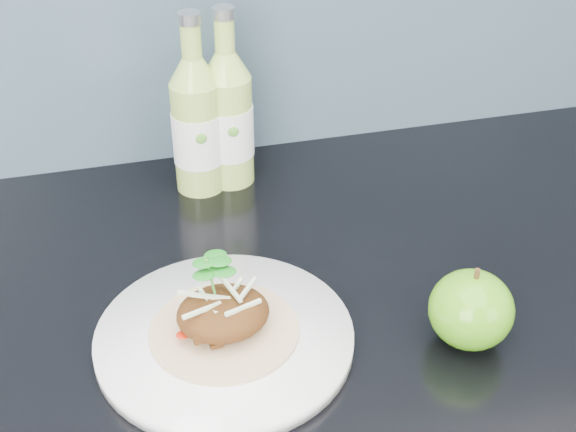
# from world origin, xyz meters

# --- Properties ---
(dinner_plate) EXTENTS (0.33, 0.33, 0.02)m
(dinner_plate) POSITION_xyz_m (-0.08, 1.59, 0.91)
(dinner_plate) COLOR white
(dinner_plate) RESTS_ON kitchen_counter
(pork_taco) EXTENTS (0.15, 0.15, 0.10)m
(pork_taco) POSITION_xyz_m (-0.08, 1.59, 0.94)
(pork_taco) COLOR tan
(pork_taco) RESTS_ON dinner_plate
(green_apple) EXTENTS (0.11, 0.11, 0.09)m
(green_apple) POSITION_xyz_m (0.15, 1.54, 0.94)
(green_apple) COLOR #448B0F
(green_apple) RESTS_ON kitchen_counter
(cider_bottle_left) EXTENTS (0.07, 0.07, 0.23)m
(cider_bottle_left) POSITION_xyz_m (-0.06, 1.89, 0.99)
(cider_bottle_left) COLOR #A1C150
(cider_bottle_left) RESTS_ON kitchen_counter
(cider_bottle_right) EXTENTS (0.07, 0.07, 0.23)m
(cider_bottle_right) POSITION_xyz_m (-0.02, 1.90, 0.99)
(cider_bottle_right) COLOR #A5C953
(cider_bottle_right) RESTS_ON kitchen_counter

